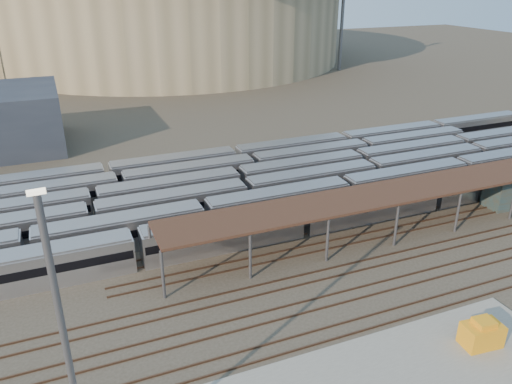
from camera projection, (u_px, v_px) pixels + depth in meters
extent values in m
plane|color=#383026|center=(250.00, 286.00, 48.03)|extent=(420.00, 420.00, 0.00)
cube|color=#B8B8BD|center=(137.00, 250.00, 50.89)|extent=(112.00, 2.90, 3.60)
cube|color=#B8B8BD|center=(205.00, 218.00, 57.40)|extent=(112.00, 2.90, 3.60)
cube|color=#B8B8BD|center=(246.00, 196.00, 63.32)|extent=(112.00, 2.90, 3.60)
cube|color=#B8B8BD|center=(240.00, 183.00, 67.11)|extent=(112.00, 2.90, 3.60)
cube|color=#B8B8BD|center=(121.00, 188.00, 65.41)|extent=(112.00, 2.90, 3.60)
cube|color=#B8B8BD|center=(236.00, 161.00, 75.12)|extent=(112.00, 2.90, 3.60)
cylinder|color=#55555A|center=(163.00, 275.00, 45.35)|extent=(0.30, 0.30, 5.00)
cylinder|color=#55555A|center=(151.00, 247.00, 49.92)|extent=(0.30, 0.30, 5.00)
cylinder|color=#55555A|center=(250.00, 256.00, 48.33)|extent=(0.30, 0.30, 5.00)
cylinder|color=#55555A|center=(231.00, 232.00, 52.91)|extent=(0.30, 0.30, 5.00)
cylinder|color=#55555A|center=(327.00, 240.00, 51.32)|extent=(0.30, 0.30, 5.00)
cylinder|color=#55555A|center=(303.00, 218.00, 55.89)|extent=(0.30, 0.30, 5.00)
cylinder|color=#55555A|center=(396.00, 225.00, 54.30)|extent=(0.30, 0.30, 5.00)
cylinder|color=#55555A|center=(368.00, 206.00, 58.88)|extent=(0.30, 0.30, 5.00)
cylinder|color=#55555A|center=(458.00, 212.00, 57.29)|extent=(0.30, 0.30, 5.00)
cylinder|color=#55555A|center=(426.00, 195.00, 61.86)|extent=(0.30, 0.30, 5.00)
cylinder|color=#55555A|center=(479.00, 184.00, 64.85)|extent=(0.30, 0.30, 5.00)
cube|color=#331A15|center=(415.00, 188.00, 57.02)|extent=(60.00, 6.00, 0.30)
cube|color=#4C3323|center=(257.00, 295.00, 46.51)|extent=(170.00, 0.12, 0.18)
cube|color=#4C3323|center=(251.00, 287.00, 47.79)|extent=(170.00, 0.12, 0.18)
cube|color=#4C3323|center=(274.00, 321.00, 43.13)|extent=(170.00, 0.12, 0.18)
cube|color=#4C3323|center=(267.00, 311.00, 44.40)|extent=(170.00, 0.12, 0.18)
cube|color=#4C3323|center=(295.00, 350.00, 39.74)|extent=(170.00, 0.12, 0.18)
cube|color=#4C3323|center=(287.00, 339.00, 41.01)|extent=(170.00, 0.12, 0.18)
cylinder|color=gray|center=(166.00, 18.00, 169.77)|extent=(116.00, 116.00, 28.00)
cylinder|color=#55555A|center=(343.00, 9.00, 149.94)|extent=(1.00, 1.00, 36.00)
cylinder|color=#55555A|center=(53.00, 4.00, 172.93)|extent=(1.00, 1.00, 36.00)
cylinder|color=#55555A|center=(69.00, 362.00, 25.32)|extent=(0.36, 0.36, 18.65)
cube|color=#FFF2CC|center=(36.00, 192.00, 21.54)|extent=(0.82, 0.35, 0.20)
cube|color=orange|center=(481.00, 335.00, 39.84)|extent=(3.26, 2.22, 1.93)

